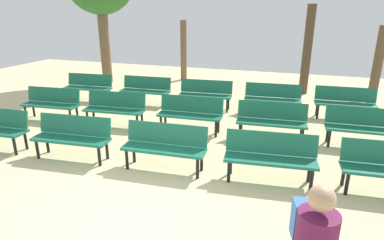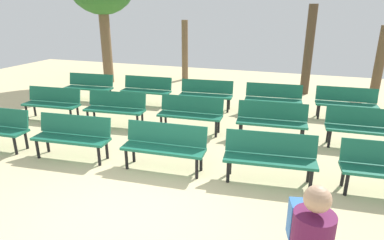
% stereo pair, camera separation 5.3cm
% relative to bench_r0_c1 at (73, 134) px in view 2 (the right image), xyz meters
% --- Properties ---
extents(ground_plane, '(24.68, 24.68, 0.00)m').
position_rel_bench_r0_c1_xyz_m(ground_plane, '(2.08, -1.40, -0.50)').
color(ground_plane, beige).
extents(bench_r0_c1, '(1.64, 0.62, 0.87)m').
position_rel_bench_r0_c1_xyz_m(bench_r0_c1, '(0.00, 0.00, 0.00)').
color(bench_r0_c1, '#19664C').
rests_on(bench_r0_c1, ground_plane).
extents(bench_r0_c2, '(1.63, 0.58, 0.87)m').
position_rel_bench_r0_c1_xyz_m(bench_r0_c2, '(1.99, 0.15, 0.00)').
color(bench_r0_c2, '#19664C').
rests_on(bench_r0_c2, ground_plane).
extents(bench_r0_c3, '(1.64, 0.65, 0.87)m').
position_rel_bench_r0_c1_xyz_m(bench_r0_c3, '(3.94, 0.32, 0.00)').
color(bench_r0_c3, '#19664C').
rests_on(bench_r0_c3, ground_plane).
extents(bench_r1_c0, '(1.63, 0.61, 0.87)m').
position_rel_bench_r0_c1_xyz_m(bench_r1_c0, '(-2.13, 1.87, 0.00)').
color(bench_r1_c0, '#19664C').
rests_on(bench_r1_c0, ground_plane).
extents(bench_r1_c1, '(1.64, 0.62, 0.87)m').
position_rel_bench_r0_c1_xyz_m(bench_r1_c1, '(-0.21, 2.00, 0.00)').
color(bench_r1_c1, '#19664C').
rests_on(bench_r1_c1, ground_plane).
extents(bench_r1_c2, '(1.62, 0.57, 0.87)m').
position_rel_bench_r0_c1_xyz_m(bench_r1_c2, '(1.80, 2.21, 0.00)').
color(bench_r1_c2, '#19664C').
rests_on(bench_r1_c2, ground_plane).
extents(bench_r1_c3, '(1.63, 0.60, 0.87)m').
position_rel_bench_r0_c1_xyz_m(bench_r1_c3, '(3.77, 2.31, 0.00)').
color(bench_r1_c3, '#19664C').
rests_on(bench_r1_c3, ground_plane).
extents(bench_r1_c4, '(1.62, 0.56, 0.87)m').
position_rel_bench_r0_c1_xyz_m(bench_r1_c4, '(5.75, 2.50, 0.00)').
color(bench_r1_c4, '#19664C').
rests_on(bench_r1_c4, ground_plane).
extents(bench_r2_c0, '(1.63, 0.61, 0.87)m').
position_rel_bench_r0_c1_xyz_m(bench_r2_c0, '(-2.35, 3.88, 0.00)').
color(bench_r2_c0, '#19664C').
rests_on(bench_r2_c0, ground_plane).
extents(bench_r2_c1, '(1.62, 0.57, 0.87)m').
position_rel_bench_r0_c1_xyz_m(bench_r2_c1, '(-0.34, 4.08, 0.00)').
color(bench_r2_c1, '#19664C').
rests_on(bench_r2_c1, ground_plane).
extents(bench_r2_c2, '(1.64, 0.63, 0.87)m').
position_rel_bench_r0_c1_xyz_m(bench_r2_c2, '(1.62, 4.18, 0.00)').
color(bench_r2_c2, '#19664C').
rests_on(bench_r2_c2, ground_plane).
extents(bench_r2_c3, '(1.63, 0.60, 0.87)m').
position_rel_bench_r0_c1_xyz_m(bench_r2_c3, '(3.61, 4.32, 0.00)').
color(bench_r2_c3, '#19664C').
rests_on(bench_r2_c3, ground_plane).
extents(bench_r2_c4, '(1.62, 0.56, 0.87)m').
position_rel_bench_r0_c1_xyz_m(bench_r2_c4, '(5.57, 4.52, 0.00)').
color(bench_r2_c4, '#19664C').
rests_on(bench_r2_c4, ground_plane).
extents(tree_0, '(0.28, 0.28, 2.47)m').
position_rel_bench_r0_c1_xyz_m(tree_0, '(6.56, 6.27, 0.73)').
color(tree_0, brown).
rests_on(tree_0, ground_plane).
extents(tree_1, '(0.26, 0.26, 2.49)m').
position_rel_bench_r0_c1_xyz_m(tree_1, '(-0.47, 8.04, 0.74)').
color(tree_1, brown).
rests_on(tree_1, ground_plane).
extents(tree_3, '(0.31, 0.31, 3.09)m').
position_rel_bench_r0_c1_xyz_m(tree_3, '(4.46, 7.15, 1.04)').
color(tree_3, '#4C3A28').
rests_on(tree_3, ground_plane).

